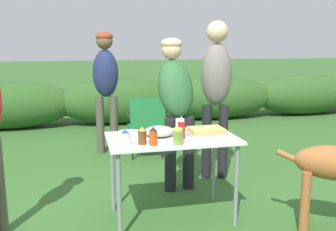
# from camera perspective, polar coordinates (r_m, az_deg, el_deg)

# --- Properties ---
(ground_plane) EXTENTS (60.00, 60.00, 0.00)m
(ground_plane) POSITION_cam_1_polar(r_m,az_deg,el_deg) (3.46, 0.56, -15.23)
(ground_plane) COLOR #336028
(shrub_hedge) EXTENTS (14.40, 0.90, 0.87)m
(shrub_hedge) POSITION_cam_1_polar(r_m,az_deg,el_deg) (7.22, -7.38, 2.23)
(shrub_hedge) COLOR #2D5623
(shrub_hedge) RESTS_ON ground
(folding_table) EXTENTS (1.10, 0.64, 0.74)m
(folding_table) POSITION_cam_1_polar(r_m,az_deg,el_deg) (3.22, 0.59, -4.61)
(folding_table) COLOR white
(folding_table) RESTS_ON ground
(food_tray) EXTENTS (0.34, 0.26, 0.06)m
(food_tray) POSITION_cam_1_polar(r_m,az_deg,el_deg) (3.31, 5.85, -2.41)
(food_tray) COLOR #9E9EA3
(food_tray) RESTS_ON folding_table
(plate_stack) EXTENTS (0.21, 0.21, 0.05)m
(plate_stack) POSITION_cam_1_polar(r_m,az_deg,el_deg) (3.21, -5.89, -2.89)
(plate_stack) COLOR white
(plate_stack) RESTS_ON folding_table
(mixing_bowl) EXTENTS (0.26, 0.26, 0.09)m
(mixing_bowl) POSITION_cam_1_polar(r_m,az_deg,el_deg) (3.22, -1.35, -2.41)
(mixing_bowl) COLOR #ADBC99
(mixing_bowl) RESTS_ON folding_table
(paper_cup_stack) EXTENTS (0.08, 0.08, 0.11)m
(paper_cup_stack) POSITION_cam_1_polar(r_m,az_deg,el_deg) (3.42, 1.83, -1.42)
(paper_cup_stack) COLOR white
(paper_cup_stack) RESTS_ON folding_table
(beer_bottle) EXTENTS (0.07, 0.07, 0.14)m
(beer_bottle) POSITION_cam_1_polar(r_m,az_deg,el_deg) (2.97, -3.96, -3.12)
(beer_bottle) COLOR brown
(beer_bottle) RESTS_ON folding_table
(relish_jar) EXTENTS (0.08, 0.08, 0.13)m
(relish_jar) POSITION_cam_1_polar(r_m,az_deg,el_deg) (2.96, 1.58, -3.21)
(relish_jar) COLOR olive
(relish_jar) RESTS_ON folding_table
(mayo_bottle) EXTENTS (0.08, 0.08, 0.13)m
(mayo_bottle) POSITION_cam_1_polar(r_m,az_deg,el_deg) (2.95, -6.54, -3.39)
(mayo_bottle) COLOR silver
(mayo_bottle) RESTS_ON folding_table
(hot_sauce_bottle) EXTENTS (0.06, 0.06, 0.15)m
(hot_sauce_bottle) POSITION_cam_1_polar(r_m,az_deg,el_deg) (2.93, -2.26, -3.22)
(hot_sauce_bottle) COLOR #CC4214
(hot_sauce_bottle) RESTS_ON folding_table
(ketchup_bottle) EXTENTS (0.06, 0.06, 0.19)m
(ketchup_bottle) POSITION_cam_1_polar(r_m,az_deg,el_deg) (3.13, 2.06, -1.92)
(ketchup_bottle) COLOR red
(ketchup_bottle) RESTS_ON folding_table
(standing_person_in_olive_jacket) EXTENTS (0.44, 0.53, 1.58)m
(standing_person_in_olive_jacket) POSITION_cam_1_polar(r_m,az_deg,el_deg) (3.90, 1.20, 2.95)
(standing_person_in_olive_jacket) COLOR black
(standing_person_in_olive_jacket) RESTS_ON ground
(standing_person_in_gray_fleece) EXTENTS (0.37, 0.29, 1.68)m
(standing_person_in_gray_fleece) POSITION_cam_1_polar(r_m,az_deg,el_deg) (5.21, -9.48, 5.63)
(standing_person_in_gray_fleece) COLOR #4C473D
(standing_person_in_gray_fleece) RESTS_ON ground
(standing_person_in_dark_puffer) EXTENTS (0.40, 0.34, 1.77)m
(standing_person_in_dark_puffer) POSITION_cam_1_polar(r_m,az_deg,el_deg) (4.18, 7.34, 4.81)
(standing_person_in_dark_puffer) COLOR black
(standing_person_in_dark_puffer) RESTS_ON ground
(camp_chair_green_behind_table) EXTENTS (0.50, 0.61, 0.83)m
(camp_chair_green_behind_table) POSITION_cam_1_polar(r_m,az_deg,el_deg) (5.02, -3.33, -1.21)
(camp_chair_green_behind_table) COLOR #19602D
(camp_chair_green_behind_table) RESTS_ON ground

